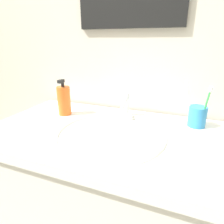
# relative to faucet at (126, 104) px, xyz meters

# --- Properties ---
(tiled_wall_back) EXTENTS (2.25, 0.04, 2.40)m
(tiled_wall_back) POSITION_rel_faucet_xyz_m (-0.03, 0.14, 0.24)
(tiled_wall_back) COLOR beige
(tiled_wall_back) RESTS_ON ground
(vanity_counter) EXTENTS (1.05, 0.59, 0.89)m
(vanity_counter) POSITION_rel_faucet_xyz_m (-0.03, -0.19, -0.51)
(vanity_counter) COLOR silver
(vanity_counter) RESTS_ON ground
(sink_basin) EXTENTS (0.47, 0.47, 0.11)m
(sink_basin) POSITION_rel_faucet_xyz_m (0.00, -0.23, -0.10)
(sink_basin) COLOR white
(sink_basin) RESTS_ON vanity_counter
(faucet) EXTENTS (0.02, 0.13, 0.12)m
(faucet) POSITION_rel_faucet_xyz_m (0.00, 0.00, 0.00)
(faucet) COLOR silver
(faucet) RESTS_ON sink_basin
(toothbrush_cup) EXTENTS (0.08, 0.08, 0.09)m
(toothbrush_cup) POSITION_rel_faucet_xyz_m (0.34, -0.00, -0.02)
(toothbrush_cup) COLOR #338CCC
(toothbrush_cup) RESTS_ON vanity_counter
(toothbrush_yellow) EXTENTS (0.04, 0.01, 0.18)m
(toothbrush_yellow) POSITION_rel_faucet_xyz_m (0.36, 0.01, 0.04)
(toothbrush_yellow) COLOR yellow
(toothbrush_yellow) RESTS_ON toothbrush_cup
(toothbrush_white) EXTENTS (0.06, 0.01, 0.20)m
(toothbrush_white) POSITION_rel_faucet_xyz_m (0.29, -0.00, 0.05)
(toothbrush_white) COLOR white
(toothbrush_white) RESTS_ON toothbrush_cup
(toothbrush_green) EXTENTS (0.03, 0.03, 0.19)m
(toothbrush_green) POSITION_rel_faucet_xyz_m (0.36, -0.03, 0.05)
(toothbrush_green) COLOR green
(toothbrush_green) RESTS_ON toothbrush_cup
(soap_dispenser) EXTENTS (0.07, 0.07, 0.19)m
(soap_dispenser) POSITION_rel_faucet_xyz_m (-0.31, -0.09, 0.01)
(soap_dispenser) COLOR orange
(soap_dispenser) RESTS_ON vanity_counter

